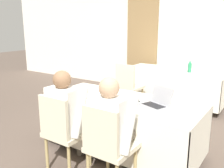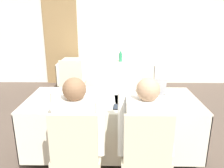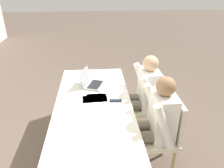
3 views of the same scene
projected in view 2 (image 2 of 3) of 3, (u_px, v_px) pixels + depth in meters
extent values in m
plane|color=brown|center=(112.00, 151.00, 2.82)|extent=(24.00, 24.00, 0.00)
cube|color=silver|center=(114.00, 30.00, 5.42)|extent=(12.00, 0.06, 2.70)
cube|color=olive|center=(61.00, 31.00, 5.39)|extent=(0.83, 0.04, 2.65)
cube|color=silver|center=(112.00, 99.00, 2.61)|extent=(2.04, 0.88, 0.02)
cube|color=silver|center=(112.00, 142.00, 2.29)|extent=(2.04, 0.01, 0.59)
cube|color=silver|center=(113.00, 108.00, 3.12)|extent=(2.04, 0.01, 0.59)
cube|color=silver|center=(31.00, 122.00, 2.72)|extent=(0.01, 0.88, 0.59)
cube|color=silver|center=(194.00, 123.00, 2.69)|extent=(0.01, 0.88, 0.59)
cylinder|color=#333333|center=(112.00, 147.00, 2.81)|extent=(0.06, 0.06, 0.11)
cube|color=silver|center=(106.00, 61.00, 4.87)|extent=(2.04, 0.88, 0.02)
cube|color=silver|center=(105.00, 80.00, 4.54)|extent=(2.04, 0.01, 0.59)
cube|color=silver|center=(107.00, 70.00, 5.38)|extent=(2.04, 0.01, 0.59)
cube|color=silver|center=(62.00, 75.00, 4.97)|extent=(0.01, 0.88, 0.59)
cube|color=silver|center=(151.00, 75.00, 4.95)|extent=(0.01, 0.88, 0.59)
cylinder|color=#333333|center=(106.00, 89.00, 5.06)|extent=(0.06, 0.06, 0.11)
cube|color=#99999E|center=(151.00, 99.00, 2.58)|extent=(0.36, 0.30, 0.02)
cube|color=black|center=(151.00, 98.00, 2.57)|extent=(0.30, 0.23, 0.00)
cube|color=#99999E|center=(153.00, 87.00, 2.66)|extent=(0.31, 0.16, 0.20)
cube|color=black|center=(153.00, 87.00, 2.66)|extent=(0.27, 0.14, 0.17)
cube|color=black|center=(116.00, 107.00, 2.36)|extent=(0.07, 0.15, 0.01)
cube|color=#192333|center=(116.00, 106.00, 2.36)|extent=(0.06, 0.13, 0.00)
cube|color=white|center=(120.00, 97.00, 2.67)|extent=(0.25, 0.32, 0.00)
cube|color=white|center=(125.00, 100.00, 2.56)|extent=(0.29, 0.34, 0.00)
cube|color=white|center=(124.00, 99.00, 2.59)|extent=(0.23, 0.31, 0.00)
cylinder|color=#288456|center=(121.00, 58.00, 4.78)|extent=(0.07, 0.07, 0.18)
cone|color=#288456|center=(121.00, 52.00, 4.74)|extent=(0.06, 0.06, 0.07)
cylinder|color=silver|center=(121.00, 50.00, 4.73)|extent=(0.03, 0.03, 0.01)
cylinder|color=tan|center=(99.00, 161.00, 2.29)|extent=(0.04, 0.04, 0.42)
cylinder|color=tan|center=(66.00, 161.00, 2.30)|extent=(0.04, 0.04, 0.42)
cube|color=beige|center=(79.00, 151.00, 2.06)|extent=(0.44, 0.44, 0.05)
cube|color=beige|center=(73.00, 139.00, 1.79)|extent=(0.40, 0.04, 0.45)
cylinder|color=tan|center=(158.00, 162.00, 2.28)|extent=(0.04, 0.04, 0.42)
cylinder|color=tan|center=(124.00, 161.00, 2.29)|extent=(0.04, 0.04, 0.42)
cube|color=beige|center=(144.00, 152.00, 2.05)|extent=(0.44, 0.44, 0.05)
cube|color=beige|center=(148.00, 140.00, 1.78)|extent=(0.40, 0.04, 0.45)
cylinder|color=tan|center=(84.00, 92.00, 4.43)|extent=(0.04, 0.04, 0.42)
cylinder|color=tan|center=(67.00, 91.00, 4.45)|extent=(0.04, 0.04, 0.42)
cylinder|color=tan|center=(81.00, 98.00, 4.09)|extent=(0.04, 0.04, 0.42)
cylinder|color=tan|center=(63.00, 97.00, 4.11)|extent=(0.04, 0.04, 0.42)
cube|color=beige|center=(73.00, 83.00, 4.20)|extent=(0.45, 0.45, 0.05)
cube|color=beige|center=(70.00, 73.00, 3.94)|extent=(0.41, 0.05, 0.45)
cylinder|color=#665B4C|center=(89.00, 136.00, 2.15)|extent=(0.13, 0.42, 0.13)
cylinder|color=#665B4C|center=(71.00, 136.00, 2.16)|extent=(0.13, 0.42, 0.13)
cylinder|color=#665B4C|center=(92.00, 151.00, 2.41)|extent=(0.10, 0.10, 0.47)
cylinder|color=#665B4C|center=(76.00, 151.00, 2.42)|extent=(0.10, 0.10, 0.47)
cube|color=silver|center=(76.00, 127.00, 1.92)|extent=(0.36, 0.22, 0.52)
cylinder|color=silver|center=(100.00, 124.00, 1.96)|extent=(0.08, 0.26, 0.54)
cylinder|color=silver|center=(54.00, 124.00, 1.96)|extent=(0.08, 0.26, 0.54)
sphere|color=#8C6647|center=(74.00, 89.00, 1.82)|extent=(0.20, 0.20, 0.20)
cylinder|color=#665B4C|center=(152.00, 136.00, 2.14)|extent=(0.13, 0.42, 0.13)
cylinder|color=#665B4C|center=(134.00, 136.00, 2.15)|extent=(0.13, 0.42, 0.13)
cylinder|color=#665B4C|center=(148.00, 152.00, 2.40)|extent=(0.10, 0.10, 0.47)
cylinder|color=#665B4C|center=(132.00, 152.00, 2.41)|extent=(0.10, 0.10, 0.47)
cube|color=white|center=(146.00, 127.00, 1.92)|extent=(0.36, 0.22, 0.52)
cylinder|color=white|center=(169.00, 125.00, 1.95)|extent=(0.08, 0.26, 0.54)
cylinder|color=white|center=(122.00, 124.00, 1.96)|extent=(0.08, 0.26, 0.54)
sphere|color=tan|center=(148.00, 90.00, 1.81)|extent=(0.20, 0.20, 0.20)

